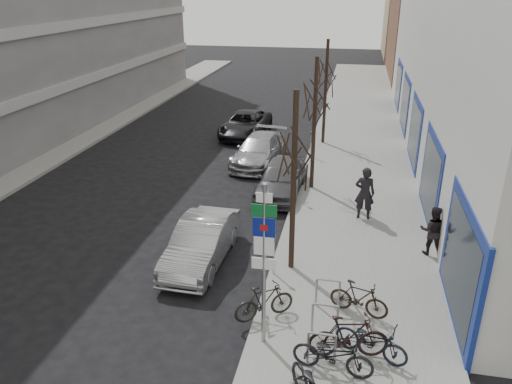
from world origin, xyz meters
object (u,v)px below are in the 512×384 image
at_px(bike_far_curb, 333,352).
at_px(lane_car, 246,124).
at_px(meter_front, 274,251).
at_px(meter_back, 310,141).
at_px(meter_mid, 297,182).
at_px(bike_mid_curb, 372,338).
at_px(bike_rack, 325,315).
at_px(tree_near, 295,141).
at_px(parked_car_back, 259,150).
at_px(pedestrian_near, 365,193).
at_px(bike_far_inner, 359,298).
at_px(parked_car_front, 201,243).
at_px(tree_far, 327,67).
at_px(highway_sign_pole, 264,257).
at_px(parked_car_mid, 281,178).
at_px(pedestrian_far, 433,230).
at_px(bike_mid_inner, 264,301).
at_px(tree_mid, 316,93).
at_px(bike_near_right, 348,336).

xyz_separation_m(bike_far_curb, lane_car, (-5.93, 18.17, -0.03)).
xyz_separation_m(meter_front, meter_back, (0.00, 11.00, 0.00)).
distance_m(meter_mid, bike_mid_curb, 8.99).
xyz_separation_m(bike_rack, tree_near, (-1.20, 2.90, 3.44)).
relative_size(meter_mid, parked_car_back, 0.27).
relative_size(meter_back, pedestrian_near, 0.65).
xyz_separation_m(bike_rack, parked_car_back, (-4.00, 12.29, 0.02)).
relative_size(meter_front, bike_far_inner, 0.82).
distance_m(bike_far_curb, parked_car_front, 5.98).
height_order(tree_far, pedestrian_near, tree_far).
distance_m(tree_far, meter_back, 4.08).
height_order(highway_sign_pole, parked_car_front, highway_sign_pole).
bearing_deg(bike_mid_curb, lane_car, 41.40).
bearing_deg(meter_mid, tree_near, -84.86).
distance_m(meter_front, parked_car_mid, 6.37).
height_order(meter_front, parked_car_front, meter_front).
bearing_deg(bike_far_inner, pedestrian_far, -14.41).
distance_m(bike_rack, pedestrian_near, 6.87).
distance_m(bike_mid_inner, parked_car_mid, 8.48).
bearing_deg(tree_near, parked_car_front, -179.47).
xyz_separation_m(tree_far, meter_front, (-0.45, -13.50, -3.19)).
distance_m(bike_rack, parked_car_mid, 9.04).
xyz_separation_m(meter_mid, bike_far_curb, (1.92, -9.22, -0.22)).
bearing_deg(meter_front, bike_far_curb, -62.70).
distance_m(meter_mid, lane_car, 9.81).
height_order(highway_sign_pole, meter_front, highway_sign_pole).
bearing_deg(pedestrian_far, parked_car_back, -41.49).
xyz_separation_m(bike_rack, lane_car, (-5.66, 16.85, 0.01)).
relative_size(parked_car_front, parked_car_mid, 0.99).
relative_size(tree_mid, pedestrian_near, 2.82).
relative_size(bike_rack, bike_near_right, 1.21).
distance_m(tree_far, bike_mid_inner, 16.00).
relative_size(bike_far_curb, parked_car_front, 0.43).
height_order(bike_far_inner, pedestrian_near, pedestrian_near).
distance_m(bike_near_right, pedestrian_near, 7.57).
distance_m(meter_front, bike_mid_inner, 2.14).
bearing_deg(bike_far_curb, meter_mid, 19.87).
distance_m(pedestrian_near, pedestrian_far, 3.06).
bearing_deg(tree_mid, parked_car_mid, -150.42).
bearing_deg(meter_mid, parked_car_back, 118.17).
bearing_deg(pedestrian_far, bike_far_curb, 71.41).
bearing_deg(bike_rack, meter_front, 124.51).
distance_m(highway_sign_pole, bike_rack, 2.36).
height_order(tree_near, parked_car_back, tree_near).
bearing_deg(bike_far_inner, parked_car_mid, 39.17).
distance_m(parked_car_mid, pedestrian_near, 3.86).
xyz_separation_m(tree_far, bike_far_inner, (2.01, -14.97, -3.48)).
xyz_separation_m(parked_car_front, pedestrian_near, (4.92, 3.91, 0.44)).
bearing_deg(highway_sign_pole, meter_front, 94.75).
xyz_separation_m(highway_sign_pole, pedestrian_near, (2.32, 7.40, -1.33)).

